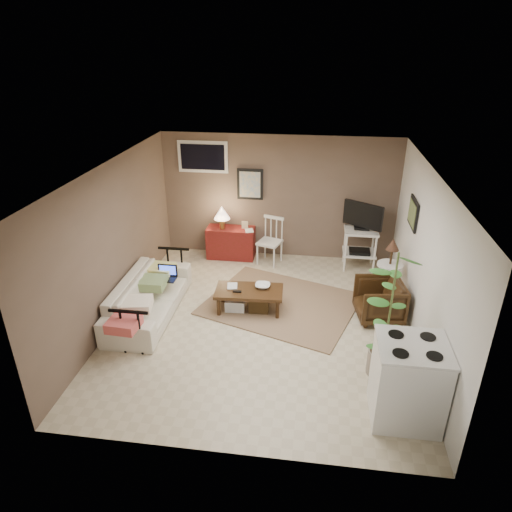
# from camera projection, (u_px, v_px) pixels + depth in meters

# --- Properties ---
(floor) EXTENTS (5.00, 5.00, 0.00)m
(floor) POSITION_uv_depth(u_px,v_px,m) (262.00, 322.00, 7.06)
(floor) COLOR #C1B293
(floor) RESTS_ON ground
(art_back) EXTENTS (0.50, 0.03, 0.60)m
(art_back) POSITION_uv_depth(u_px,v_px,m) (250.00, 184.00, 8.71)
(art_back) COLOR black
(art_right) EXTENTS (0.03, 0.60, 0.45)m
(art_right) POSITION_uv_depth(u_px,v_px,m) (413.00, 213.00, 7.07)
(art_right) COLOR black
(window) EXTENTS (0.96, 0.03, 0.60)m
(window) POSITION_uv_depth(u_px,v_px,m) (203.00, 157.00, 8.61)
(window) COLOR silver
(rug) EXTENTS (2.79, 2.50, 0.02)m
(rug) POSITION_uv_depth(u_px,v_px,m) (281.00, 304.00, 7.53)
(rug) COLOR #82694B
(rug) RESTS_ON floor
(coffee_table) EXTENTS (1.09, 0.60, 0.40)m
(coffee_table) POSITION_uv_depth(u_px,v_px,m) (249.00, 298.00, 7.26)
(coffee_table) COLOR #3A220F
(coffee_table) RESTS_ON floor
(sofa) EXTENTS (0.61, 2.08, 0.81)m
(sofa) POSITION_uv_depth(u_px,v_px,m) (148.00, 291.00, 7.11)
(sofa) COLOR beige
(sofa) RESTS_ON floor
(sofa_pillows) EXTENTS (0.40, 1.98, 0.14)m
(sofa_pillows) POSITION_uv_depth(u_px,v_px,m) (145.00, 294.00, 6.85)
(sofa_pillows) COLOR #F8E6CD
(sofa_pillows) RESTS_ON sofa
(sofa_end_rails) EXTENTS (0.56, 2.08, 0.70)m
(sofa_end_rails) POSITION_uv_depth(u_px,v_px,m) (156.00, 295.00, 7.12)
(sofa_end_rails) COLOR black
(sofa_end_rails) RESTS_ON floor
(laptop) EXTENTS (0.32, 0.23, 0.22)m
(laptop) POSITION_uv_depth(u_px,v_px,m) (167.00, 274.00, 7.36)
(laptop) COLOR black
(laptop) RESTS_ON sofa
(red_console) EXTENTS (0.93, 0.41, 1.07)m
(red_console) POSITION_uv_depth(u_px,v_px,m) (230.00, 240.00, 9.01)
(red_console) COLOR maroon
(red_console) RESTS_ON floor
(spindle_chair) EXTENTS (0.52, 0.52, 0.91)m
(spindle_chair) POSITION_uv_depth(u_px,v_px,m) (270.00, 242.00, 8.77)
(spindle_chair) COLOR silver
(spindle_chair) RESTS_ON floor
(tv_stand) EXTENTS (0.68, 0.50, 1.29)m
(tv_stand) POSITION_uv_depth(u_px,v_px,m) (361.00, 234.00, 8.46)
(tv_stand) COLOR silver
(tv_stand) RESTS_ON floor
(side_table) EXTENTS (0.41, 0.41, 1.11)m
(side_table) POSITION_uv_depth(u_px,v_px,m) (390.00, 263.00, 7.37)
(side_table) COLOR silver
(side_table) RESTS_ON floor
(armchair) EXTENTS (0.73, 0.76, 0.70)m
(armchair) POSITION_uv_depth(u_px,v_px,m) (379.00, 299.00, 7.02)
(armchair) COLOR black
(armchair) RESTS_ON floor
(potted_plant) EXTENTS (0.44, 0.44, 1.77)m
(potted_plant) POSITION_uv_depth(u_px,v_px,m) (390.00, 312.00, 5.58)
(potted_plant) COLOR gray
(potted_plant) RESTS_ON floor
(stove) EXTENTS (0.77, 0.72, 1.01)m
(stove) POSITION_uv_depth(u_px,v_px,m) (408.00, 381.00, 5.10)
(stove) COLOR silver
(stove) RESTS_ON floor
(bowl) EXTENTS (0.24, 0.06, 0.24)m
(bowl) POSITION_uv_depth(u_px,v_px,m) (263.00, 281.00, 7.22)
(bowl) COLOR #3A220F
(bowl) RESTS_ON coffee_table
(book_table) EXTENTS (0.16, 0.04, 0.22)m
(book_table) POSITION_uv_depth(u_px,v_px,m) (227.00, 281.00, 7.25)
(book_table) COLOR #3A220F
(book_table) RESTS_ON coffee_table
(book_console) EXTENTS (0.15, 0.06, 0.20)m
(book_console) POSITION_uv_depth(u_px,v_px,m) (245.00, 226.00, 8.72)
(book_console) COLOR #3A220F
(book_console) RESTS_ON red_console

